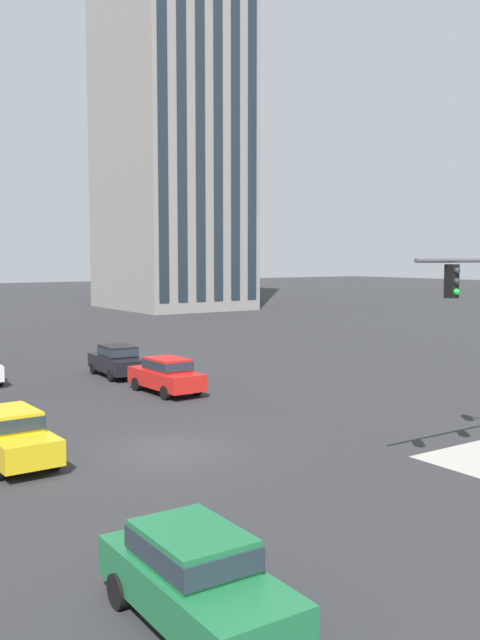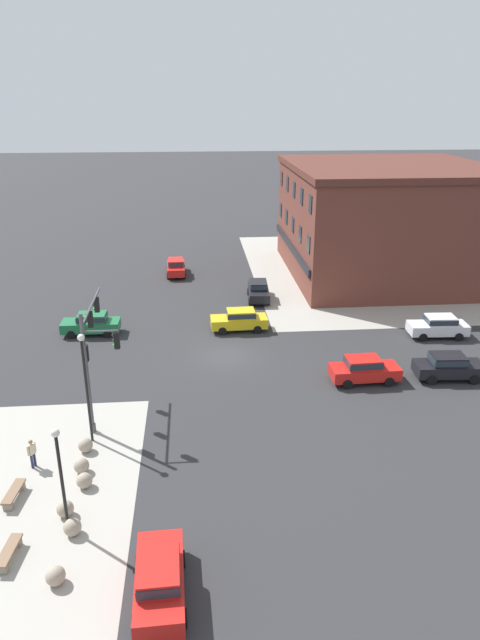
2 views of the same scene
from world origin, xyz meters
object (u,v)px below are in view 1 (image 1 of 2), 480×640
car_cross_eastbound (11,434)px  car_parked_curb (195,575)px  car_main_northbound_far (117,360)px  car_main_southbound_near (167,374)px

car_cross_eastbound → car_parked_curb: 11.47m
car_main_northbound_far → car_parked_curb: bearing=-111.4°
car_main_northbound_far → car_cross_eastbound: same height
car_main_northbound_far → car_parked_curb: 26.10m
car_main_northbound_far → car_parked_curb: (-9.50, -24.30, 0.00)m
car_cross_eastbound → car_parked_curb: same height
car_cross_eastbound → car_main_southbound_near: bearing=37.9°
car_main_southbound_near → car_cross_eastbound: size_ratio=1.00×
car_main_southbound_near → car_parked_curb: (-9.48, -18.71, 0.00)m
car_cross_eastbound → car_parked_curb: bearing=-90.9°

